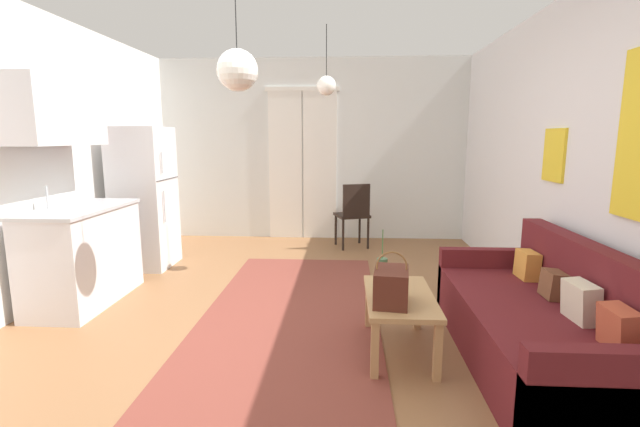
{
  "coord_description": "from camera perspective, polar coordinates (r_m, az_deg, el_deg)",
  "views": [
    {
      "loc": [
        0.5,
        -3.14,
        1.51
      ],
      "look_at": [
        0.25,
        1.2,
        0.77
      ],
      "focal_mm": 24.88,
      "sensor_mm": 36.0,
      "label": 1
    }
  ],
  "objects": [
    {
      "name": "ground_plane",
      "position": [
        3.54,
        -5.4,
        -16.46
      ],
      "size": [
        5.11,
        7.57,
        0.1
      ],
      "primitive_type": "cube",
      "color": "#8E603D"
    },
    {
      "name": "wall_back",
      "position": [
        6.7,
        -1.02,
        8.1
      ],
      "size": [
        4.71,
        0.13,
        2.65
      ],
      "color": "silver",
      "rests_on": "ground_plane"
    },
    {
      "name": "wall_right",
      "position": [
        3.62,
        33.33,
        5.25
      ],
      "size": [
        0.12,
        7.17,
        2.65
      ],
      "color": "silver",
      "rests_on": "ground_plane"
    },
    {
      "name": "area_rug",
      "position": [
        3.81,
        -4.06,
        -13.61
      ],
      "size": [
        1.49,
        3.74,
        0.01
      ],
      "primitive_type": "cube",
      "color": "brown",
      "rests_on": "ground_plane"
    },
    {
      "name": "couch",
      "position": [
        3.39,
        26.91,
        -12.88
      ],
      "size": [
        0.84,
        1.94,
        0.83
      ],
      "color": "#5B191E",
      "rests_on": "ground_plane"
    },
    {
      "name": "coffee_table",
      "position": [
        3.24,
        10.19,
        -11.27
      ],
      "size": [
        0.47,
        0.86,
        0.42
      ],
      "color": "tan",
      "rests_on": "ground_plane"
    },
    {
      "name": "bamboo_vase",
      "position": [
        3.39,
        7.97,
        -7.33
      ],
      "size": [
        0.08,
        0.08,
        0.42
      ],
      "color": "#47704C",
      "rests_on": "coffee_table"
    },
    {
      "name": "handbag",
      "position": [
        3.01,
        9.13,
        -9.17
      ],
      "size": [
        0.26,
        0.35,
        0.36
      ],
      "color": "#512319",
      "rests_on": "coffee_table"
    },
    {
      "name": "refrigerator",
      "position": [
        5.56,
        -21.65,
        1.88
      ],
      "size": [
        0.61,
        0.64,
        1.63
      ],
      "color": "white",
      "rests_on": "ground_plane"
    },
    {
      "name": "kitchen_counter",
      "position": [
        4.58,
        -28.79,
        -0.79
      ],
      "size": [
        0.58,
        1.17,
        2.02
      ],
      "color": "silver",
      "rests_on": "ground_plane"
    },
    {
      "name": "accent_chair",
      "position": [
        6.09,
        4.33,
        0.2
      ],
      "size": [
        0.52,
        0.51,
        0.9
      ],
      "rotation": [
        0.0,
        0.0,
        3.46
      ],
      "color": "black",
      "rests_on": "ground_plane"
    },
    {
      "name": "pendant_lamp_near",
      "position": [
        3.42,
        -10.58,
        17.67
      ],
      "size": [
        0.3,
        0.3,
        0.81
      ],
      "color": "black"
    },
    {
      "name": "pendant_lamp_far",
      "position": [
        4.8,
        0.83,
        16.14
      ],
      "size": [
        0.2,
        0.2,
        0.71
      ],
      "color": "black"
    }
  ]
}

